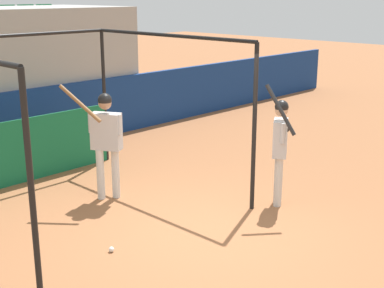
# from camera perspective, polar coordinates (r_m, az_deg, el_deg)

# --- Properties ---
(ground_plane) EXTENTS (60.00, 60.00, 0.00)m
(ground_plane) POSITION_cam_1_polar(r_m,az_deg,el_deg) (7.91, 1.47, -9.47)
(ground_plane) COLOR #935B38
(outfield_wall) EXTENTS (24.00, 0.12, 1.41)m
(outfield_wall) POSITION_cam_1_polar(r_m,az_deg,el_deg) (11.88, -18.44, 1.98)
(outfield_wall) COLOR navy
(outfield_wall) RESTS_ON ground
(batting_cage) EXTENTS (3.93, 3.90, 2.70)m
(batting_cage) POSITION_cam_1_polar(r_m,az_deg,el_deg) (9.50, -16.05, 1.75)
(batting_cage) COLOR black
(batting_cage) RESTS_ON ground
(player_batter) EXTENTS (0.78, 0.77, 1.97)m
(player_batter) POSITION_cam_1_polar(r_m,az_deg,el_deg) (8.95, -9.20, 0.92)
(player_batter) COLOR silver
(player_batter) RESTS_ON ground
(player_waiting) EXTENTS (0.62, 0.67, 2.04)m
(player_waiting) POSITION_cam_1_polar(r_m,az_deg,el_deg) (8.70, 9.38, 0.14)
(player_waiting) COLOR silver
(player_waiting) RESTS_ON ground
(baseball) EXTENTS (0.07, 0.07, 0.07)m
(baseball) POSITION_cam_1_polar(r_m,az_deg,el_deg) (7.44, -8.60, -11.06)
(baseball) COLOR white
(baseball) RESTS_ON ground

